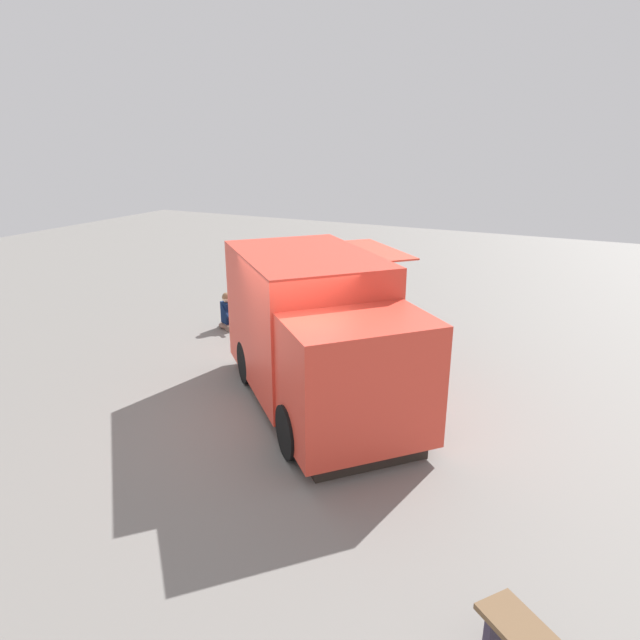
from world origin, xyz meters
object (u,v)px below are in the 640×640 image
(person_customer, at_px, (228,314))
(planter_flowering_near, at_px, (279,312))
(food_truck, at_px, (317,336))
(planter_flowering_far, at_px, (361,312))

(person_customer, relative_size, planter_flowering_near, 1.06)
(food_truck, relative_size, planter_flowering_far, 6.36)
(planter_flowering_near, distance_m, planter_flowering_far, 1.97)
(food_truck, xyz_separation_m, planter_flowering_near, (-2.98, -2.48, -0.78))
(food_truck, distance_m, planter_flowering_near, 3.95)
(food_truck, bearing_deg, planter_flowering_near, -140.20)
(food_truck, relative_size, person_customer, 5.51)
(planter_flowering_far, bearing_deg, person_customer, -63.67)
(person_customer, bearing_deg, planter_flowering_near, 111.38)
(person_customer, bearing_deg, food_truck, 55.39)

